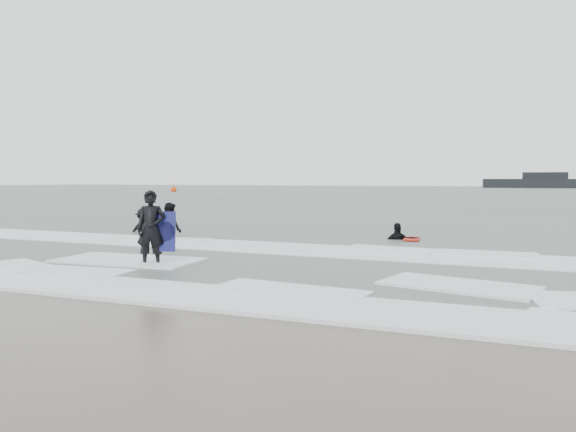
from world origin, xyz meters
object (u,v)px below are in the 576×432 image
at_px(buoy, 174,189).
at_px(vessel_horizon, 545,182).
at_px(surfer_centre, 152,267).
at_px(surfer_wading, 170,240).
at_px(surfer_breaker, 144,233).
at_px(surfer_right_near, 398,241).

distance_m(buoy, vessel_horizon, 88.62).
bearing_deg(buoy, surfer_centre, -55.39).
bearing_deg(surfer_centre, surfer_wading, 96.35).
bearing_deg(surfer_breaker, surfer_centre, -89.01).
relative_size(surfer_centre, surfer_wading, 1.00).
bearing_deg(surfer_breaker, surfer_right_near, -30.52).
bearing_deg(surfer_centre, buoy, 99.82).
bearing_deg(surfer_wading, surfer_centre, 148.51).
relative_size(surfer_centre, buoy, 1.13).
height_order(surfer_centre, vessel_horizon, vessel_horizon).
bearing_deg(surfer_right_near, surfer_wading, -1.32).
xyz_separation_m(surfer_breaker, buoy, (-40.25, 59.52, 0.42)).
xyz_separation_m(surfer_breaker, surfer_right_near, (9.63, 1.28, 0.00)).
relative_size(surfer_breaker, vessel_horizon, 0.07).
distance_m(surfer_wading, vessel_horizon, 129.87).
bearing_deg(vessel_horizon, surfer_right_near, -93.16).
bearing_deg(vessel_horizon, surfer_breaker, -97.42).
bearing_deg(surfer_centre, surfer_right_near, 37.89).
bearing_deg(surfer_wading, surfer_right_near, -130.92).
xyz_separation_m(surfer_right_near, buoy, (-49.89, 58.24, 0.42)).
distance_m(surfer_centre, surfer_breaker, 8.70).
height_order(surfer_centre, buoy, buoy).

